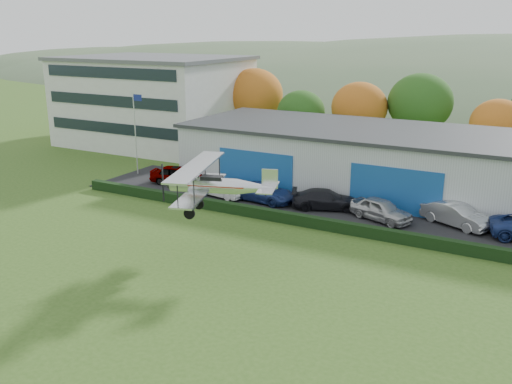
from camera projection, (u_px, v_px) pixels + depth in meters
The scene contains 15 objects.
ground at pixel (162, 328), 26.24m from camera, with size 300.00×300.00×0.00m, color #34561B.
apron at pixel (364, 213), 42.54m from camera, with size 48.00×9.00×0.05m, color black.
hedge at pixel (342, 227), 38.39m from camera, with size 46.00×0.60×0.80m, color black.
hangar at pixel (415, 164), 46.76m from camera, with size 40.60×12.60×5.30m.
office_block at pixel (154, 101), 67.10m from camera, with size 20.60×15.60×10.40m.
flagpole at pixel (136, 125), 52.55m from camera, with size 1.05×0.10×8.00m.
tree_belt at pixel (406, 107), 58.48m from camera, with size 75.70×13.22×10.12m.
distant_hills at pixel (474, 131), 149.85m from camera, with size 430.00×196.00×56.00m.
car_0 at pixel (177, 175), 50.23m from camera, with size 1.97×4.89×1.66m, color gray.
car_1 at pixel (222, 189), 46.35m from camera, with size 1.46×4.17×1.38m, color silver.
car_2 at pixel (264, 192), 45.17m from camera, with size 2.43×5.28×1.47m, color navy.
car_3 at pixel (326, 199), 43.26m from camera, with size 2.14×5.27×1.53m, color black.
car_4 at pixel (381, 209), 40.66m from camera, with size 1.93×4.79×1.63m, color silver.
car_5 at pixel (456, 214), 39.53m from camera, with size 1.75×5.02×1.65m, color silver.
biplane at pixel (214, 184), 33.36m from camera, with size 7.22×8.15×3.06m.
Camera 1 is at (15.08, -18.38, 13.58)m, focal length 39.08 mm.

